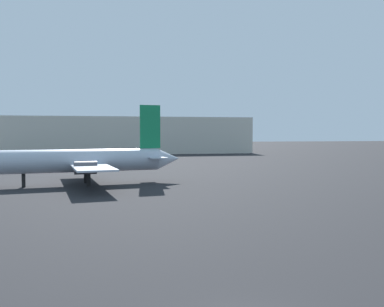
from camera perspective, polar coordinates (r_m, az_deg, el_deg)
airplane_on_taxiway at (r=58.72m, az=-14.83°, el=-0.94°), size 28.75×23.88×11.00m
terminal_building at (r=150.35m, az=-8.37°, el=2.47°), size 81.46×27.29×12.31m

